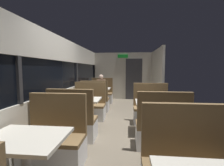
% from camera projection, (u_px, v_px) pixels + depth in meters
% --- Properties ---
extents(ground_plane, '(3.30, 9.20, 0.02)m').
position_uv_depth(ground_plane, '(117.00, 132.00, 3.82)').
color(ground_plane, '#665B4C').
extents(carriage_window_panel_left, '(0.09, 8.48, 2.30)m').
position_uv_depth(carriage_window_panel_left, '(58.00, 85.00, 3.87)').
color(carriage_window_panel_left, beige).
rests_on(carriage_window_panel_left, ground_plane).
extents(carriage_end_bulkhead, '(2.90, 0.11, 2.30)m').
position_uv_depth(carriage_end_bulkhead, '(124.00, 76.00, 7.87)').
color(carriage_end_bulkhead, beige).
rests_on(carriage_end_bulkhead, ground_plane).
extents(carriage_aisle_panel_right, '(0.08, 2.40, 2.30)m').
position_uv_depth(carriage_aisle_panel_right, '(157.00, 77.00, 6.55)').
color(carriage_aisle_panel_right, beige).
rests_on(carriage_aisle_panel_right, ground_plane).
extents(dining_table_near_window, '(0.90, 0.70, 0.74)m').
position_uv_depth(dining_table_near_window, '(25.00, 145.00, 1.78)').
color(dining_table_near_window, '#9E9EA3').
rests_on(dining_table_near_window, ground_plane).
extents(bench_near_window_facing_entry, '(0.95, 0.50, 1.10)m').
position_uv_depth(bench_near_window_facing_entry, '(54.00, 143.00, 2.50)').
color(bench_near_window_facing_entry, silver).
rests_on(bench_near_window_facing_entry, ground_plane).
extents(dining_table_mid_window, '(0.90, 0.70, 0.74)m').
position_uv_depth(dining_table_mid_window, '(82.00, 103.00, 4.03)').
color(dining_table_mid_window, '#9E9EA3').
rests_on(dining_table_mid_window, ground_plane).
extents(bench_mid_window_facing_end, '(0.95, 0.50, 1.10)m').
position_uv_depth(bench_mid_window_facing_end, '(73.00, 124.00, 3.37)').
color(bench_mid_window_facing_end, silver).
rests_on(bench_mid_window_facing_end, ground_plane).
extents(bench_mid_window_facing_entry, '(0.95, 0.50, 1.10)m').
position_uv_depth(bench_mid_window_facing_entry, '(89.00, 108.00, 4.76)').
color(bench_mid_window_facing_entry, silver).
rests_on(bench_mid_window_facing_entry, ground_plane).
extents(dining_table_far_window, '(0.90, 0.70, 0.74)m').
position_uv_depth(dining_table_far_window, '(99.00, 91.00, 6.29)').
color(dining_table_far_window, '#9E9EA3').
rests_on(dining_table_far_window, ground_plane).
extents(bench_far_window_facing_end, '(0.95, 0.50, 1.10)m').
position_uv_depth(bench_far_window_facing_end, '(95.00, 102.00, 5.62)').
color(bench_far_window_facing_end, silver).
rests_on(bench_far_window_facing_end, ground_plane).
extents(bench_far_window_facing_entry, '(0.95, 0.50, 1.10)m').
position_uv_depth(bench_far_window_facing_entry, '(102.00, 95.00, 7.01)').
color(bench_far_window_facing_entry, silver).
rests_on(bench_far_window_facing_entry, ground_plane).
extents(dining_table_rear_aisle, '(0.90, 0.70, 0.74)m').
position_uv_depth(dining_table_rear_aisle, '(156.00, 106.00, 3.66)').
color(dining_table_rear_aisle, '#9E9EA3').
rests_on(dining_table_rear_aisle, ground_plane).
extents(bench_rear_aisle_facing_end, '(0.95, 0.50, 1.10)m').
position_uv_depth(bench_rear_aisle_facing_end, '(162.00, 131.00, 2.99)').
color(bench_rear_aisle_facing_end, silver).
rests_on(bench_rear_aisle_facing_end, ground_plane).
extents(bench_rear_aisle_facing_entry, '(0.95, 0.50, 1.10)m').
position_uv_depth(bench_rear_aisle_facing_entry, '(151.00, 111.00, 4.38)').
color(bench_rear_aisle_facing_entry, silver).
rests_on(bench_rear_aisle_facing_entry, ground_plane).
extents(seated_passenger, '(0.47, 0.55, 1.26)m').
position_uv_depth(seated_passenger, '(101.00, 91.00, 6.92)').
color(seated_passenger, '#26262D').
rests_on(seated_passenger, ground_plane).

